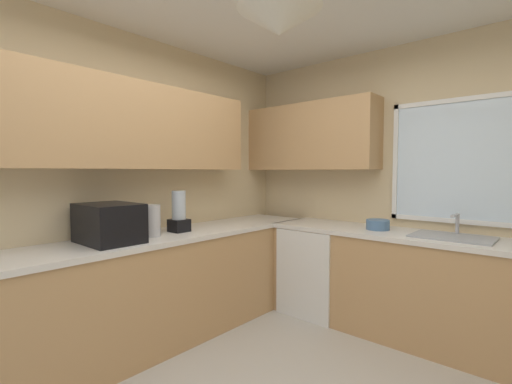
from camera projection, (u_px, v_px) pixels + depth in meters
room_shell at (279, 124)px, 2.40m from camera, size 3.54×4.05×2.68m
counter_run_left at (139, 294)px, 2.83m from camera, size 0.65×3.66×0.90m
counter_run_back at (416, 286)px, 3.02m from camera, size 2.63×0.65×0.90m
dishwasher at (318, 269)px, 3.62m from camera, size 0.60×0.60×0.86m
microwave at (109, 223)px, 2.62m from camera, size 0.48×0.36×0.29m
kettle at (152, 221)px, 2.87m from camera, size 0.14×0.14×0.26m
sink_assembly at (453, 236)px, 2.82m from camera, size 0.58×0.40×0.19m
bowl at (378, 225)px, 3.21m from camera, size 0.20×0.20×0.09m
blender_appliance at (179, 213)px, 3.10m from camera, size 0.15×0.15×0.36m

